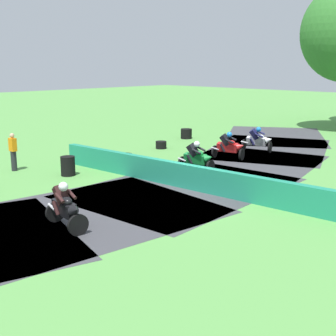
{
  "coord_description": "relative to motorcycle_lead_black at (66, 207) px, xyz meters",
  "views": [
    {
      "loc": [
        11.03,
        -12.26,
        4.5
      ],
      "look_at": [
        -0.01,
        -0.92,
        0.9
      ],
      "focal_mm": 49.15,
      "sensor_mm": 36.0,
      "label": 1
    }
  ],
  "objects": [
    {
      "name": "tire_stack_extra_b",
      "position": [
        -8.28,
        14.16,
        -0.36
      ],
      "size": [
        0.68,
        0.68,
        0.6
      ],
      "color": "black",
      "rests_on": "ground"
    },
    {
      "name": "safety_barrier",
      "position": [
        4.69,
        5.92,
        -0.21
      ],
      "size": [
        23.96,
        1.83,
        0.9
      ],
      "primitive_type": "cube",
      "rotation": [
        0.0,
        0.0,
        -1.51
      ],
      "color": "#1E8466",
      "rests_on": "ground"
    },
    {
      "name": "motorcycle_trailing_red",
      "position": [
        -2.59,
        10.89,
        -0.02
      ],
      "size": [
        1.72,
        1.09,
        1.43
      ],
      "color": "black",
      "rests_on": "ground"
    },
    {
      "name": "motorcycle_chase_green",
      "position": [
        -1.9,
        7.73,
        -0.01
      ],
      "size": [
        1.69,
        0.93,
        1.43
      ],
      "color": "black",
      "rests_on": "ground"
    },
    {
      "name": "motorcycle_fourth_white",
      "position": [
        -2.66,
        13.46,
        -0.02
      ],
      "size": [
        1.73,
        1.15,
        1.43
      ],
      "color": "black",
      "rests_on": "ground"
    },
    {
      "name": "tire_stack_extra_a",
      "position": [
        -6.97,
        10.66,
        -0.46
      ],
      "size": [
        0.58,
        0.58,
        0.4
      ],
      "color": "black",
      "rests_on": "ground"
    },
    {
      "name": "tire_stack_mid_b",
      "position": [
        -5.35,
        3.63,
        -0.26
      ],
      "size": [
        0.58,
        0.58,
        0.8
      ],
      "color": "black",
      "rests_on": "ground"
    },
    {
      "name": "tire_stack_far",
      "position": [
        -5.68,
        6.95,
        -0.46
      ],
      "size": [
        0.72,
        0.72,
        0.4
      ],
      "color": "black",
      "rests_on": "ground"
    },
    {
      "name": "ground_plane",
      "position": [
        -0.58,
        5.58,
        -0.66
      ],
      "size": [
        120.0,
        120.0,
        0.0
      ],
      "primitive_type": "plane",
      "color": "#569947"
    },
    {
      "name": "track_marshal",
      "position": [
        -7.74,
        2.51,
        0.16
      ],
      "size": [
        0.34,
        0.24,
        1.63
      ],
      "color": "#232328",
      "rests_on": "ground"
    },
    {
      "name": "motorcycle_lead_black",
      "position": [
        0.0,
        0.0,
        0.0
      ],
      "size": [
        1.71,
        0.85,
        1.42
      ],
      "color": "black",
      "rests_on": "ground"
    },
    {
      "name": "track_asphalt",
      "position": [
        -2.18,
        5.48,
        -0.66
      ],
      "size": [
        12.27,
        37.23,
        0.01
      ],
      "color": "#3D3D42",
      "rests_on": "ground"
    }
  ]
}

